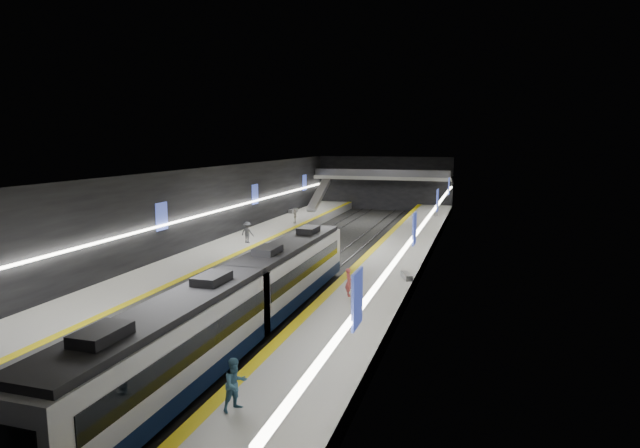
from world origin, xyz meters
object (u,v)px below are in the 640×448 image
(train, at_px, (244,299))
(bench_right_far, at_px, (436,214))
(bench_left_far, at_px, (293,211))
(bench_right_near, at_px, (406,276))
(escalator, at_px, (319,195))
(passenger_left_a, at_px, (295,216))
(passenger_right_b, at_px, (235,385))
(passenger_left_b, at_px, (247,232))
(passenger_right_a, at_px, (349,282))

(train, bearing_deg, bench_right_far, 81.93)
(train, xyz_separation_m, bench_left_far, (-12.00, 40.53, -0.95))
(bench_right_near, bearing_deg, bench_left_far, 100.02)
(escalator, relative_size, passenger_left_a, 4.88)
(passenger_left_a, bearing_deg, passenger_right_b, -6.38)
(passenger_left_a, distance_m, passenger_left_b, 12.43)
(bench_right_far, distance_m, passenger_right_b, 52.14)
(escalator, height_order, bench_right_far, escalator)
(bench_right_far, relative_size, passenger_right_b, 0.91)
(train, bearing_deg, escalator, 102.42)
(escalator, xyz_separation_m, passenger_left_b, (1.06, -25.63, -0.91))
(bench_left_far, bearing_deg, passenger_left_a, -66.01)
(train, xyz_separation_m, escalator, (-10.00, 45.42, 0.70))
(bench_right_far, xyz_separation_m, passenger_right_a, (-1.95, -37.34, 0.65))
(bench_left_far, bearing_deg, train, -70.89)
(passenger_left_b, bearing_deg, bench_right_near, 161.27)
(passenger_right_a, xyz_separation_m, passenger_left_a, (-12.94, 26.21, -0.05))
(train, height_order, bench_left_far, train)
(train, height_order, bench_right_near, train)
(bench_right_near, bearing_deg, escalator, 93.50)
(bench_left_far, distance_m, passenger_left_b, 20.97)
(bench_right_near, distance_m, bench_right_far, 32.19)
(bench_left_far, relative_size, bench_right_far, 1.16)
(escalator, relative_size, passenger_left_b, 4.05)
(bench_right_far, bearing_deg, bench_right_near, -93.50)
(bench_right_near, distance_m, passenger_left_a, 26.30)
(bench_right_near, distance_m, passenger_right_b, 20.18)
(bench_left_far, bearing_deg, bench_right_far, 11.45)
(escalator, relative_size, bench_right_near, 4.93)
(passenger_right_b, height_order, passenger_left_b, passenger_left_b)
(bench_right_near, height_order, passenger_left_a, passenger_left_a)
(passenger_right_b, relative_size, passenger_left_a, 1.17)
(train, bearing_deg, passenger_left_b, 114.31)
(bench_right_near, xyz_separation_m, passenger_right_a, (-2.80, -5.16, 0.67))
(escalator, bearing_deg, train, -77.58)
(train, relative_size, passenger_right_b, 15.22)
(escalator, xyz_separation_m, passenger_left_a, (1.25, -13.20, -1.08))
(bench_left_far, xyz_separation_m, passenger_right_b, (15.79, -49.26, 0.71))
(escalator, bearing_deg, passenger_left_a, -84.58)
(bench_left_far, xyz_separation_m, passenger_left_b, (3.06, -20.74, 0.74))
(escalator, height_order, passenger_right_a, escalator)
(bench_left_far, height_order, passenger_left_a, passenger_left_a)
(bench_right_near, distance_m, passenger_right_a, 5.91)
(bench_right_near, relative_size, passenger_left_b, 0.82)
(bench_right_near, height_order, bench_right_far, bench_right_far)
(escalator, distance_m, bench_right_near, 38.28)
(escalator, xyz_separation_m, passenger_right_b, (13.79, -54.16, -0.94))
(escalator, height_order, bench_right_near, escalator)
(passenger_right_a, xyz_separation_m, passenger_right_b, (-0.41, -14.75, 0.09))
(passenger_right_a, height_order, passenger_left_a, passenger_right_a)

